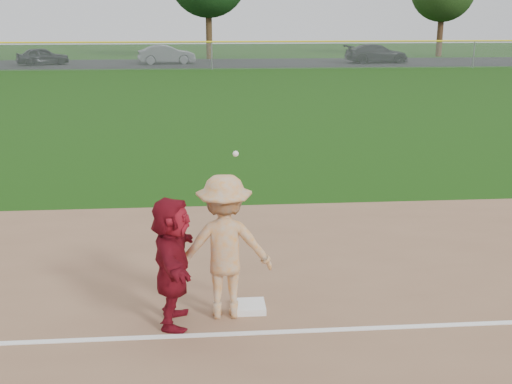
{
  "coord_description": "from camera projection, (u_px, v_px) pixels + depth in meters",
  "views": [
    {
      "loc": [
        -0.84,
        -8.37,
        4.08
      ],
      "look_at": [
        0.0,
        1.5,
        1.3
      ],
      "focal_mm": 45.0,
      "sensor_mm": 36.0,
      "label": 1
    }
  ],
  "objects": [
    {
      "name": "ground",
      "position": [
        265.0,
        307.0,
        9.2
      ],
      "size": [
        160.0,
        160.0,
        0.0
      ],
      "primitive_type": "plane",
      "color": "#173F0C",
      "rests_on": "ground"
    },
    {
      "name": "foul_line",
      "position": [
        271.0,
        332.0,
        8.42
      ],
      "size": [
        60.0,
        0.1,
        0.01
      ],
      "primitive_type": "cube",
      "color": "white",
      "rests_on": "infield_dirt"
    },
    {
      "name": "parking_asphalt",
      "position": [
        211.0,
        63.0,
        53.32
      ],
      "size": [
        120.0,
        10.0,
        0.01
      ],
      "primitive_type": "cube",
      "color": "black",
      "rests_on": "ground"
    },
    {
      "name": "first_base",
      "position": [
        250.0,
        307.0,
        9.06
      ],
      "size": [
        0.42,
        0.42,
        0.1
      ],
      "primitive_type": "cube",
      "rotation": [
        0.0,
        0.0,
        -0.0
      ],
      "color": "white",
      "rests_on": "infield_dirt"
    },
    {
      "name": "base_runner",
      "position": [
        172.0,
        262.0,
        8.45
      ],
      "size": [
        0.53,
        1.65,
        1.78
      ],
      "primitive_type": "imported",
      "rotation": [
        0.0,
        0.0,
        1.57
      ],
      "color": "maroon",
      "rests_on": "infield_dirt"
    },
    {
      "name": "car_left",
      "position": [
        43.0,
        56.0,
        51.32
      ],
      "size": [
        4.39,
        3.02,
        1.39
      ],
      "primitive_type": "imported",
      "rotation": [
        0.0,
        0.0,
        1.95
      ],
      "color": "black",
      "rests_on": "parking_asphalt"
    },
    {
      "name": "car_mid",
      "position": [
        166.0,
        54.0,
        52.37
      ],
      "size": [
        4.8,
        2.36,
        1.51
      ],
      "primitive_type": "imported",
      "rotation": [
        0.0,
        0.0,
        1.74
      ],
      "color": "#53565A",
      "rests_on": "parking_asphalt"
    },
    {
      "name": "car_right",
      "position": [
        377.0,
        54.0,
        53.34
      ],
      "size": [
        5.43,
        2.57,
        1.53
      ],
      "primitive_type": "imported",
      "rotation": [
        0.0,
        0.0,
        1.65
      ],
      "color": "black",
      "rests_on": "parking_asphalt"
    },
    {
      "name": "first_base_play",
      "position": [
        225.0,
        247.0,
        8.67
      ],
      "size": [
        1.3,
        0.76,
        2.31
      ],
      "color": "#B0AFB2",
      "rests_on": "infield_dirt"
    },
    {
      "name": "outfield_fence",
      "position": [
        211.0,
        42.0,
        47.04
      ],
      "size": [
        110.0,
        0.12,
        110.0
      ],
      "color": "#999EA0",
      "rests_on": "ground"
    }
  ]
}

